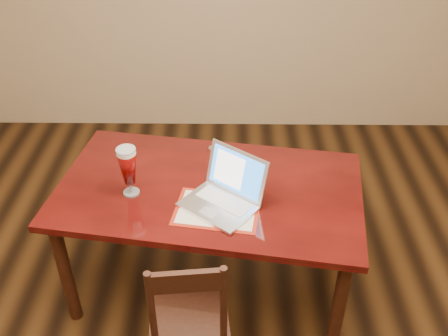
{
  "coord_description": "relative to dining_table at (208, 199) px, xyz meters",
  "views": [
    {
      "loc": [
        0.1,
        -1.62,
        2.44
      ],
      "look_at": [
        0.07,
        0.46,
        0.94
      ],
      "focal_mm": 40.0,
      "sensor_mm": 36.0,
      "label": 1
    }
  ],
  "objects": [
    {
      "name": "room_shell",
      "position": [
        0.02,
        -0.52,
        1.07
      ],
      "size": [
        4.51,
        5.01,
        2.71
      ],
      "color": "tan",
      "rests_on": "ground"
    },
    {
      "name": "dining_table",
      "position": [
        0.0,
        0.0,
        0.0
      ],
      "size": [
        1.77,
        1.17,
        1.05
      ],
      "rotation": [
        0.0,
        0.0,
        -0.16
      ],
      "color": "#500C0A",
      "rests_on": "ground"
    },
    {
      "name": "dining_chair",
      "position": [
        -0.07,
        -0.62,
        -0.26
      ],
      "size": [
        0.42,
        0.41,
        0.91
      ],
      "rotation": [
        0.0,
        0.0,
        0.11
      ],
      "color": "black",
      "rests_on": "ground"
    }
  ]
}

